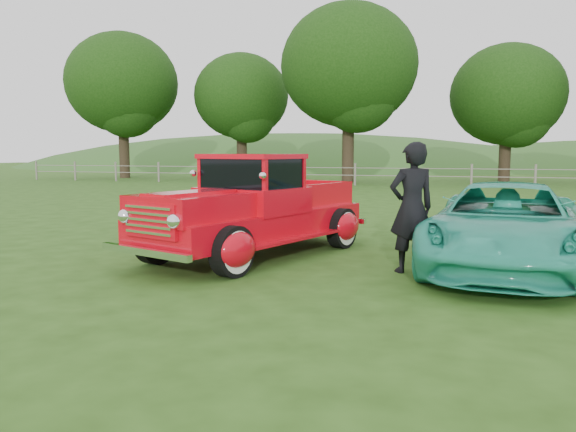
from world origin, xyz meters
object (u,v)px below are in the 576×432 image
(tree_mid_west, at_px, (241,96))
(man, at_px, (412,208))
(tree_far_west, at_px, (122,83))
(tree_near_west, at_px, (349,66))
(teal_sedan, at_px, (506,227))
(red_pickup, at_px, (254,211))
(tree_near_east, at_px, (507,95))

(tree_mid_west, bearing_deg, man, -63.30)
(tree_far_west, bearing_deg, tree_mid_west, 14.04)
(tree_near_west, bearing_deg, teal_sedan, -73.18)
(red_pickup, xyz_separation_m, teal_sedan, (4.11, 0.06, -0.12))
(tree_near_east, relative_size, man, 4.24)
(tree_far_west, relative_size, tree_near_east, 1.19)
(tree_near_west, height_order, tree_near_east, tree_near_west)
(tree_near_west, xyz_separation_m, man, (5.86, -24.55, -5.81))
(tree_near_west, relative_size, red_pickup, 1.97)
(tree_mid_west, relative_size, teal_sedan, 1.75)
(man, bearing_deg, tree_far_west, -80.78)
(tree_near_east, xyz_separation_m, teal_sedan, (-1.77, -27.93, -4.58))
(red_pickup, distance_m, man, 2.80)
(tree_mid_west, height_order, tree_near_west, tree_near_west)
(tree_mid_west, height_order, man, tree_mid_west)
(tree_mid_west, distance_m, tree_near_east, 17.03)
(tree_near_east, xyz_separation_m, red_pickup, (-5.88, -28.00, -4.45))
(red_pickup, distance_m, teal_sedan, 4.11)
(tree_near_west, xyz_separation_m, teal_sedan, (7.23, -23.93, -6.13))
(tree_near_west, relative_size, tree_near_east, 1.25)
(tree_far_west, relative_size, man, 5.05)
(tree_mid_west, relative_size, red_pickup, 1.60)
(teal_sedan, bearing_deg, red_pickup, -173.45)
(tree_near_east, bearing_deg, tree_near_west, -156.04)
(tree_mid_west, xyz_separation_m, tree_near_east, (17.00, 1.00, -0.30))
(tree_mid_west, distance_m, teal_sedan, 31.32)
(teal_sedan, bearing_deg, tree_far_west, 138.63)
(tree_mid_west, bearing_deg, tree_near_east, 3.37)
(tree_near_west, xyz_separation_m, tree_near_east, (9.00, 4.00, -1.55))
(man, bearing_deg, tree_near_west, -107.91)
(man, bearing_deg, red_pickup, -42.83)
(tree_near_west, bearing_deg, red_pickup, -82.58)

